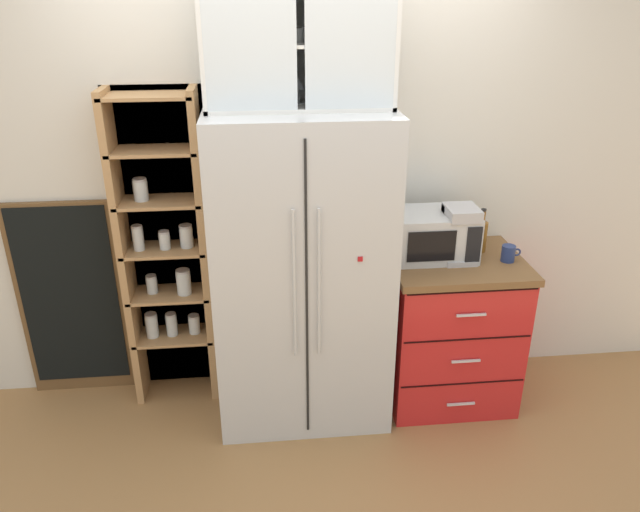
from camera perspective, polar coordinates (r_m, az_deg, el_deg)
ground_plane at (r=3.74m, az=-1.53°, el=-13.80°), size 10.76×10.76×0.00m
wall_back_cream at (r=3.50m, az=-2.28°, el=7.12°), size 5.06×0.10×2.55m
refrigerator at (r=3.30m, az=-1.73°, el=-1.46°), size 0.93×0.67×1.75m
pantry_shelf_column at (r=3.55m, az=-14.20°, el=0.60°), size 0.52×0.28×1.83m
counter_cabinet at (r=3.68m, az=12.01°, el=-6.61°), size 0.75×0.64×0.90m
microwave at (r=3.43m, az=10.66°, el=1.99°), size 0.44×0.33×0.26m
coffee_maker at (r=3.42m, az=12.84°, el=2.18°), size 0.17×0.20×0.31m
mug_navy at (r=3.50m, az=17.25°, el=0.24°), size 0.11×0.07×0.09m
mug_charcoal at (r=3.45m, az=12.77°, el=0.35°), size 0.11×0.07×0.08m
bottle_amber at (r=3.56m, az=14.86°, el=2.10°), size 0.07×0.07×0.26m
upper_cabinet at (r=3.03m, az=-2.09°, el=19.23°), size 0.90×0.32×0.59m
chalkboard_menu at (r=3.84m, az=-22.25°, el=-3.84°), size 0.60×0.04×1.22m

